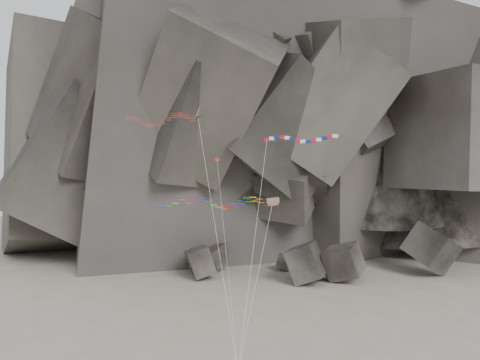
{
  "coord_description": "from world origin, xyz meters",
  "views": [
    {
      "loc": [
        1.73,
        -54.48,
        21.43
      ],
      "look_at": [
        -1.1,
        6.0,
        19.24
      ],
      "focal_mm": 35.0,
      "sensor_mm": 36.0,
      "label": 1
    }
  ],
  "objects_px": {
    "delta_kite": "(158,119)",
    "pennant_kite": "(221,200)",
    "banner_kite": "(300,140)",
    "parafoil_kite": "(209,202)"
  },
  "relations": [
    {
      "from": "delta_kite",
      "to": "banner_kite",
      "type": "bearing_deg",
      "value": 4.08
    },
    {
      "from": "banner_kite",
      "to": "pennant_kite",
      "type": "height_order",
      "value": "banner_kite"
    },
    {
      "from": "delta_kite",
      "to": "pennant_kite",
      "type": "distance_m",
      "value": 12.78
    },
    {
      "from": "parafoil_kite",
      "to": "delta_kite",
      "type": "bearing_deg",
      "value": 172.76
    },
    {
      "from": "banner_kite",
      "to": "pennant_kite",
      "type": "distance_m",
      "value": 12.24
    },
    {
      "from": "parafoil_kite",
      "to": "pennant_kite",
      "type": "bearing_deg",
      "value": -52.55
    },
    {
      "from": "parafoil_kite",
      "to": "pennant_kite",
      "type": "relative_size",
      "value": 0.78
    },
    {
      "from": "parafoil_kite",
      "to": "pennant_kite",
      "type": "xyz_separation_m",
      "value": [
        1.6,
        -1.83,
        0.34
      ]
    },
    {
      "from": "banner_kite",
      "to": "pennant_kite",
      "type": "bearing_deg",
      "value": -143.04
    },
    {
      "from": "delta_kite",
      "to": "banner_kite",
      "type": "xyz_separation_m",
      "value": [
        17.37,
        0.83,
        -2.63
      ]
    }
  ]
}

